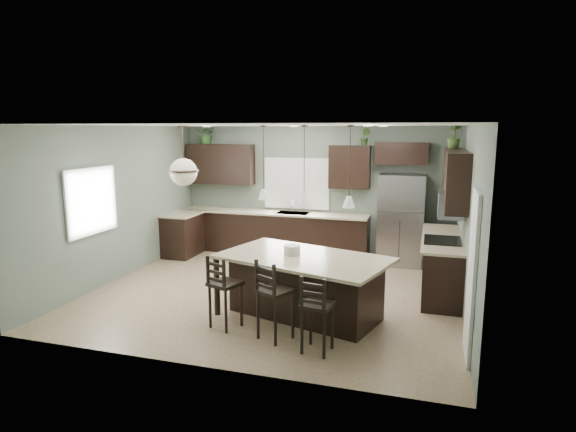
% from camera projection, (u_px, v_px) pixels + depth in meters
% --- Properties ---
extents(ground, '(6.00, 6.00, 0.00)m').
position_uv_depth(ground, '(276.00, 292.00, 8.22)').
color(ground, '#9E8466').
rests_on(ground, ground).
extents(pantry_door, '(0.04, 0.82, 2.04)m').
position_uv_depth(pantry_door, '(472.00, 275.00, 5.74)').
color(pantry_door, white).
rests_on(pantry_door, ground).
extents(window_back, '(1.35, 0.02, 1.00)m').
position_uv_depth(window_back, '(297.00, 183.00, 10.63)').
color(window_back, white).
rests_on(window_back, room_shell).
extents(window_left, '(0.02, 1.10, 1.00)m').
position_uv_depth(window_left, '(91.00, 201.00, 8.03)').
color(window_left, white).
rests_on(window_left, room_shell).
extents(left_return_cabs, '(0.60, 0.90, 0.90)m').
position_uv_depth(left_return_cabs, '(183.00, 235.00, 10.50)').
color(left_return_cabs, black).
rests_on(left_return_cabs, ground).
extents(left_return_countertop, '(0.66, 0.96, 0.04)m').
position_uv_depth(left_return_countertop, '(182.00, 214.00, 10.41)').
color(left_return_countertop, '#B8B08B').
rests_on(left_return_countertop, left_return_cabs).
extents(back_lower_cabs, '(4.20, 0.60, 0.90)m').
position_uv_depth(back_lower_cabs, '(274.00, 233.00, 10.69)').
color(back_lower_cabs, black).
rests_on(back_lower_cabs, ground).
extents(back_countertop, '(4.20, 0.66, 0.04)m').
position_uv_depth(back_countertop, '(273.00, 213.00, 10.59)').
color(back_countertop, '#B8B08B').
rests_on(back_countertop, back_lower_cabs).
extents(sink_inset, '(0.70, 0.45, 0.01)m').
position_uv_depth(sink_inset, '(293.00, 213.00, 10.46)').
color(sink_inset, gray).
rests_on(sink_inset, back_countertop).
extents(faucet, '(0.02, 0.02, 0.28)m').
position_uv_depth(faucet, '(292.00, 207.00, 10.40)').
color(faucet, silver).
rests_on(faucet, back_countertop).
extents(back_upper_left, '(1.55, 0.34, 0.90)m').
position_uv_depth(back_upper_left, '(221.00, 164.00, 10.91)').
color(back_upper_left, black).
rests_on(back_upper_left, room_shell).
extents(back_upper_right, '(0.85, 0.34, 0.90)m').
position_uv_depth(back_upper_right, '(350.00, 167.00, 10.08)').
color(back_upper_right, black).
rests_on(back_upper_right, room_shell).
extents(fridge_header, '(1.05, 0.34, 0.45)m').
position_uv_depth(fridge_header, '(402.00, 153.00, 9.73)').
color(fridge_header, black).
rests_on(fridge_header, room_shell).
extents(right_lower_cabs, '(0.60, 2.35, 0.90)m').
position_uv_depth(right_lower_cabs, '(442.00, 265.00, 8.20)').
color(right_lower_cabs, black).
rests_on(right_lower_cabs, ground).
extents(right_countertop, '(0.66, 2.35, 0.04)m').
position_uv_depth(right_countertop, '(442.00, 238.00, 8.12)').
color(right_countertop, '#B8B08B').
rests_on(right_countertop, right_lower_cabs).
extents(cooktop, '(0.58, 0.75, 0.02)m').
position_uv_depth(cooktop, '(442.00, 240.00, 7.86)').
color(cooktop, black).
rests_on(cooktop, right_countertop).
extents(wall_oven_front, '(0.01, 0.72, 0.60)m').
position_uv_depth(wall_oven_front, '(423.00, 268.00, 8.03)').
color(wall_oven_front, gray).
rests_on(wall_oven_front, right_lower_cabs).
extents(right_upper_cabs, '(0.34, 2.35, 0.90)m').
position_uv_depth(right_upper_cabs, '(455.00, 178.00, 7.90)').
color(right_upper_cabs, black).
rests_on(right_upper_cabs, room_shell).
extents(microwave, '(0.40, 0.75, 0.40)m').
position_uv_depth(microwave, '(451.00, 204.00, 7.72)').
color(microwave, gray).
rests_on(microwave, right_upper_cabs).
extents(refrigerator, '(0.90, 0.74, 1.85)m').
position_uv_depth(refrigerator, '(401.00, 220.00, 9.75)').
color(refrigerator, '#94939B').
rests_on(refrigerator, ground).
extents(kitchen_island, '(2.69, 1.99, 0.92)m').
position_uv_depth(kitchen_island, '(303.00, 287.00, 7.03)').
color(kitchen_island, black).
rests_on(kitchen_island, ground).
extents(serving_dish, '(0.24, 0.24, 0.14)m').
position_uv_depth(serving_dish, '(292.00, 250.00, 7.04)').
color(serving_dish, silver).
rests_on(serving_dish, kitchen_island).
extents(bar_stool_left, '(0.50, 0.50, 1.04)m').
position_uv_depth(bar_stool_left, '(225.00, 291.00, 6.66)').
color(bar_stool_left, black).
rests_on(bar_stool_left, ground).
extents(bar_stool_center, '(0.54, 0.54, 1.09)m').
position_uv_depth(bar_stool_center, '(275.00, 299.00, 6.28)').
color(bar_stool_center, black).
rests_on(bar_stool_center, ground).
extents(bar_stool_right, '(0.42, 0.42, 1.01)m').
position_uv_depth(bar_stool_right, '(317.00, 313.00, 5.92)').
color(bar_stool_right, black).
rests_on(bar_stool_right, ground).
extents(pendant_left, '(0.17, 0.17, 1.10)m').
position_uv_depth(pendant_left, '(264.00, 163.00, 7.08)').
color(pendant_left, white).
rests_on(pendant_left, room_shell).
extents(pendant_center, '(0.17, 0.17, 1.10)m').
position_uv_depth(pendant_center, '(304.00, 165.00, 6.71)').
color(pendant_center, white).
rests_on(pendant_center, room_shell).
extents(pendant_right, '(0.17, 0.17, 1.10)m').
position_uv_depth(pendant_right, '(350.00, 167.00, 6.33)').
color(pendant_right, white).
rests_on(pendant_right, room_shell).
extents(chandelier, '(0.49, 0.49, 0.97)m').
position_uv_depth(chandelier, '(183.00, 156.00, 7.75)').
color(chandelier, beige).
rests_on(chandelier, room_shell).
extents(plant_back_left, '(0.49, 0.45, 0.46)m').
position_uv_depth(plant_back_left, '(207.00, 134.00, 10.85)').
color(plant_back_left, '#2A5A27').
rests_on(plant_back_left, back_upper_left).
extents(plant_back_right, '(0.23, 0.20, 0.36)m').
position_uv_depth(plant_back_right, '(365.00, 137.00, 9.85)').
color(plant_back_right, '#325023').
rests_on(plant_back_right, back_upper_right).
extents(plant_right_wall, '(0.31, 0.31, 0.43)m').
position_uv_depth(plant_right_wall, '(454.00, 136.00, 8.54)').
color(plant_right_wall, '#3B5A27').
rests_on(plant_right_wall, right_upper_cabs).
extents(room_shell, '(6.00, 6.00, 6.00)m').
position_uv_depth(room_shell, '(275.00, 193.00, 7.92)').
color(room_shell, slate).
rests_on(room_shell, ground).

